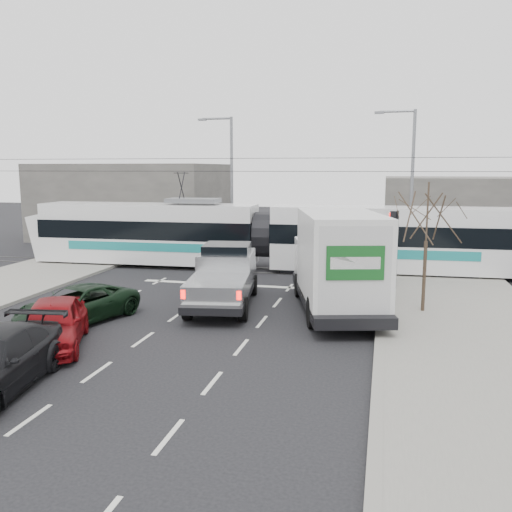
% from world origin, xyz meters
% --- Properties ---
extents(ground, '(120.00, 120.00, 0.00)m').
position_xyz_m(ground, '(0.00, 0.00, 0.00)').
color(ground, black).
rests_on(ground, ground).
extents(sidewalk_right, '(6.00, 60.00, 0.15)m').
position_xyz_m(sidewalk_right, '(9.00, 0.00, 0.07)').
color(sidewalk_right, gray).
rests_on(sidewalk_right, ground).
extents(rails, '(60.00, 1.60, 0.03)m').
position_xyz_m(rails, '(0.00, 10.00, 0.01)').
color(rails, '#33302D').
rests_on(rails, ground).
extents(building_left, '(14.00, 10.00, 6.00)m').
position_xyz_m(building_left, '(-14.00, 22.00, 3.00)').
color(building_left, slate).
rests_on(building_left, ground).
extents(building_right, '(12.00, 10.00, 5.00)m').
position_xyz_m(building_right, '(12.00, 24.00, 2.50)').
color(building_right, slate).
rests_on(building_right, ground).
extents(bare_tree, '(2.40, 2.40, 5.00)m').
position_xyz_m(bare_tree, '(7.60, 2.50, 3.79)').
color(bare_tree, '#47382B').
rests_on(bare_tree, ground).
extents(traffic_signal, '(0.44, 0.44, 3.60)m').
position_xyz_m(traffic_signal, '(6.47, 6.50, 2.74)').
color(traffic_signal, black).
rests_on(traffic_signal, ground).
extents(street_lamp_near, '(2.38, 0.25, 9.00)m').
position_xyz_m(street_lamp_near, '(7.31, 14.00, 5.11)').
color(street_lamp_near, slate).
rests_on(street_lamp_near, ground).
extents(street_lamp_far, '(2.38, 0.25, 9.00)m').
position_xyz_m(street_lamp_far, '(-4.19, 16.00, 5.11)').
color(street_lamp_far, slate).
rests_on(street_lamp_far, ground).
extents(catenary, '(60.00, 0.20, 7.00)m').
position_xyz_m(catenary, '(0.00, 10.00, 3.88)').
color(catenary, black).
rests_on(catenary, ground).
extents(tram, '(26.51, 3.66, 5.39)m').
position_xyz_m(tram, '(-0.58, 10.39, 1.91)').
color(tram, white).
rests_on(tram, ground).
extents(silver_pickup, '(3.26, 6.96, 2.43)m').
position_xyz_m(silver_pickup, '(-0.44, 2.33, 1.21)').
color(silver_pickup, black).
rests_on(silver_pickup, ground).
extents(box_truck, '(4.68, 8.46, 4.01)m').
position_xyz_m(box_truck, '(4.27, 2.02, 1.98)').
color(box_truck, black).
rests_on(box_truck, ground).
extents(navy_pickup, '(2.74, 5.21, 2.09)m').
position_xyz_m(navy_pickup, '(4.58, 6.19, 1.03)').
color(navy_pickup, black).
rests_on(navy_pickup, ground).
extents(green_car, '(3.53, 5.23, 1.33)m').
position_xyz_m(green_car, '(-4.94, -1.62, 0.67)').
color(green_car, black).
rests_on(green_car, ground).
extents(red_car, '(3.59, 4.94, 1.56)m').
position_xyz_m(red_car, '(-4.15, -4.34, 0.78)').
color(red_car, maroon).
rests_on(red_car, ground).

